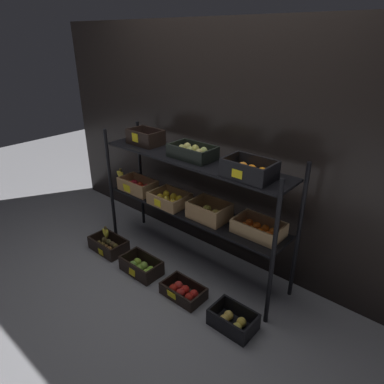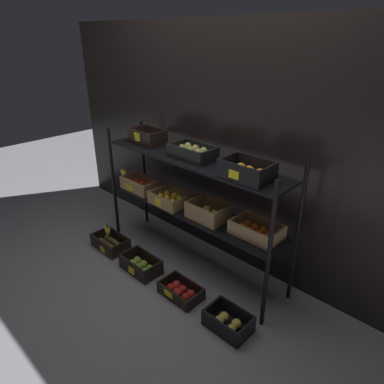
% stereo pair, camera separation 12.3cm
% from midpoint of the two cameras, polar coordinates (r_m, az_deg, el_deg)
% --- Properties ---
extents(ground_plane, '(10.00, 10.00, 0.00)m').
position_cam_midpoint_polar(ground_plane, '(3.25, 1.11, -11.53)').
color(ground_plane, gray).
extents(storefront_wall, '(4.17, 0.12, 2.05)m').
position_cam_midpoint_polar(storefront_wall, '(3.05, 6.32, 7.56)').
color(storefront_wall, black).
rests_on(storefront_wall, ground_plane).
extents(display_rack, '(1.89, 0.42, 1.15)m').
position_cam_midpoint_polar(display_rack, '(2.85, 1.16, 0.96)').
color(display_rack, black).
rests_on(display_rack, ground_plane).
extents(crate_ground_kiwi, '(0.37, 0.23, 0.13)m').
position_cam_midpoint_polar(crate_ground_kiwi, '(3.48, -12.44, -8.43)').
color(crate_ground_kiwi, black).
rests_on(crate_ground_kiwi, ground_plane).
extents(crate_ground_apple_green, '(0.36, 0.22, 0.14)m').
position_cam_midpoint_polar(crate_ground_apple_green, '(3.14, -7.37, -12.10)').
color(crate_ground_apple_green, black).
rests_on(crate_ground_apple_green, ground_plane).
extents(crate_ground_apple_red, '(0.35, 0.22, 0.10)m').
position_cam_midpoint_polar(crate_ground_apple_red, '(2.86, -0.63, -16.27)').
color(crate_ground_apple_red, black).
rests_on(crate_ground_apple_red, ground_plane).
extents(crate_ground_apple_gold, '(0.32, 0.22, 0.14)m').
position_cam_midpoint_polar(crate_ground_apple_gold, '(2.63, 7.46, -20.79)').
color(crate_ground_apple_gold, black).
rests_on(crate_ground_apple_gold, ground_plane).
extents(banana_bunch_loose, '(0.10, 0.04, 0.13)m').
position_cam_midpoint_polar(banana_bunch_loose, '(3.42, -12.84, -6.40)').
color(banana_bunch_loose, brown).
rests_on(banana_bunch_loose, crate_ground_kiwi).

